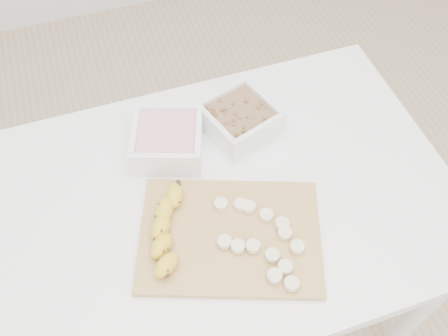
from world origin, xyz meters
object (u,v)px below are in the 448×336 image
object	(u,v)px
cutting_board	(230,236)
table	(228,216)
bowl_yogurt	(168,140)
bowl_granola	(240,118)
banana	(167,231)

from	to	relation	value
cutting_board	table	bearing A→B (deg)	72.88
table	bowl_yogurt	distance (m)	0.23
table	bowl_granola	world-z (taller)	bowl_granola
table	bowl_granola	xyz separation A→B (m)	(0.09, 0.17, 0.13)
bowl_yogurt	banana	distance (m)	0.23
bowl_granola	cutting_board	world-z (taller)	bowl_granola
cutting_board	banana	size ratio (longest dim) A/B	1.78
bowl_granola	banana	distance (m)	0.33
bowl_yogurt	banana	bearing A→B (deg)	-105.50
cutting_board	bowl_granola	bearing A→B (deg)	66.47
table	bowl_granola	size ratio (longest dim) A/B	5.22
bowl_yogurt	bowl_granola	world-z (taller)	bowl_yogurt
bowl_granola	banana	world-z (taller)	bowl_granola
bowl_yogurt	bowl_granola	xyz separation A→B (m)	(0.18, 0.01, -0.00)
bowl_granola	cutting_board	distance (m)	0.30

